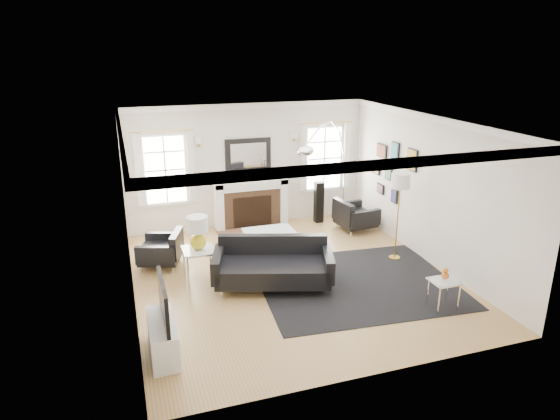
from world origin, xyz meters
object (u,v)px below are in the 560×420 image
object	(u,v)px
fireplace	(251,204)
armchair_right	(354,216)
sofa	(273,266)
gourd_lamp	(197,231)
arc_floor_lamp	(326,172)
coffee_table	(272,235)
armchair_left	(163,250)

from	to	relation	value
fireplace	armchair_right	size ratio (longest dim) A/B	1.79
sofa	gourd_lamp	distance (m)	1.44
fireplace	gourd_lamp	world-z (taller)	gourd_lamp
fireplace	sofa	world-z (taller)	fireplace
sofa	arc_floor_lamp	distance (m)	2.98
armchair_right	gourd_lamp	bearing A→B (deg)	-158.46
coffee_table	gourd_lamp	world-z (taller)	gourd_lamp
arc_floor_lamp	fireplace	bearing A→B (deg)	148.53
sofa	arc_floor_lamp	bearing A→B (deg)	48.21
armchair_right	gourd_lamp	size ratio (longest dim) A/B	1.58
fireplace	armchair_left	xyz separation A→B (m)	(-2.15, -1.56, -0.23)
armchair_right	coffee_table	size ratio (longest dim) A/B	0.95
sofa	armchair_right	xyz separation A→B (m)	(2.55, 2.04, -0.04)
armchair_left	armchair_right	size ratio (longest dim) A/B	1.07
gourd_lamp	arc_floor_lamp	distance (m)	3.44
armchair_left	arc_floor_lamp	size ratio (longest dim) A/B	0.40
sofa	arc_floor_lamp	xyz separation A→B (m)	(1.87, 2.09, 1.02)
sofa	armchair_left	distance (m)	2.24
armchair_right	coffee_table	distance (m)	2.31
coffee_table	arc_floor_lamp	distance (m)	1.96
arc_floor_lamp	armchair_right	bearing A→B (deg)	-4.18
armchair_left	arc_floor_lamp	xyz separation A→B (m)	(3.60, 0.67, 1.07)
sofa	coffee_table	size ratio (longest dim) A/B	2.21
fireplace	arc_floor_lamp	bearing A→B (deg)	-31.47
fireplace	coffee_table	size ratio (longest dim) A/B	1.70
sofa	gourd_lamp	world-z (taller)	gourd_lamp
armchair_right	arc_floor_lamp	distance (m)	1.27
sofa	gourd_lamp	xyz separation A→B (m)	(-1.19, 0.56, 0.59)
fireplace	sofa	bearing A→B (deg)	-97.93
fireplace	gourd_lamp	size ratio (longest dim) A/B	2.82
fireplace	arc_floor_lamp	size ratio (longest dim) A/B	0.66
fireplace	gourd_lamp	xyz separation A→B (m)	(-1.60, -2.42, 0.41)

